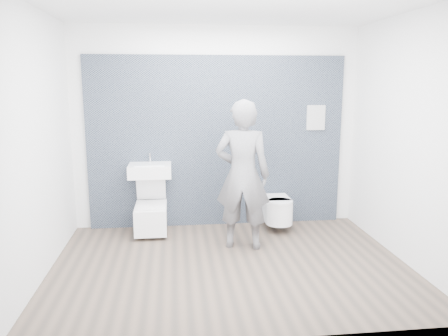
{
  "coord_description": "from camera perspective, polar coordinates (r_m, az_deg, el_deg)",
  "views": [
    {
      "loc": [
        -0.6,
        -4.62,
        2.04
      ],
      "look_at": [
        0.0,
        0.6,
        1.0
      ],
      "focal_mm": 35.0,
      "sensor_mm": 36.0,
      "label": 1
    }
  ],
  "objects": [
    {
      "name": "info_placard",
      "position": [
        6.69,
        11.38,
        -6.79
      ],
      "size": [
        0.26,
        0.03,
        0.35
      ],
      "primitive_type": "cube",
      "color": "silver",
      "rests_on": "ground"
    },
    {
      "name": "tile_wall",
      "position": [
        6.45,
        -0.89,
        -7.25
      ],
      "size": [
        3.6,
        0.06,
        2.4
      ],
      "primitive_type": "cube",
      "color": "black",
      "rests_on": "ground"
    },
    {
      "name": "toilet_rounded",
      "position": [
        6.17,
        6.99,
        -5.44
      ],
      "size": [
        0.37,
        0.62,
        0.34
      ],
      "color": "white",
      "rests_on": "ground"
    },
    {
      "name": "visitor",
      "position": [
        5.33,
        2.44,
        -0.93
      ],
      "size": [
        0.76,
        0.59,
        1.84
      ],
      "primitive_type": "imported",
      "rotation": [
        0.0,
        0.0,
        2.9
      ],
      "color": "gray",
      "rests_on": "ground"
    },
    {
      "name": "ground",
      "position": [
        5.09,
        0.79,
        -12.45
      ],
      "size": [
        4.0,
        4.0,
        0.0
      ],
      "primitive_type": "plane",
      "color": "brown",
      "rests_on": "ground"
    },
    {
      "name": "toilet_square",
      "position": [
        6.04,
        -9.49,
        -6.2
      ],
      "size": [
        0.42,
        0.61,
        0.8
      ],
      "color": "white",
      "rests_on": "ground"
    },
    {
      "name": "room_shell",
      "position": [
        4.67,
        0.85,
        7.51
      ],
      "size": [
        4.0,
        4.0,
        4.0
      ],
      "color": "silver",
      "rests_on": "ground"
    },
    {
      "name": "washbasin",
      "position": [
        5.97,
        -9.64,
        -0.26
      ],
      "size": [
        0.57,
        0.43,
        0.43
      ],
      "color": "white",
      "rests_on": "ground"
    }
  ]
}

